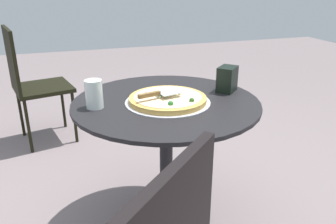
{
  "coord_description": "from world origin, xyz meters",
  "views": [
    {
      "loc": [
        1.45,
        -0.46,
        1.26
      ],
      "look_at": [
        0.03,
        0.0,
        0.66
      ],
      "focal_mm": 36.23,
      "sensor_mm": 36.0,
      "label": 1
    }
  ],
  "objects_px": {
    "napkin_dispenser": "(227,79)",
    "patio_table": "(166,134)",
    "pizza_server": "(159,94)",
    "drinking_cup": "(94,94)",
    "pizza_on_tray": "(168,99)",
    "patio_chair_near": "(31,79)"
  },
  "relations": [
    {
      "from": "pizza_on_tray",
      "to": "napkin_dispenser",
      "type": "height_order",
      "value": "napkin_dispenser"
    },
    {
      "from": "patio_table",
      "to": "napkin_dispenser",
      "type": "bearing_deg",
      "value": 97.05
    },
    {
      "from": "patio_table",
      "to": "patio_chair_near",
      "type": "distance_m",
      "value": 1.45
    },
    {
      "from": "patio_table",
      "to": "pizza_server",
      "type": "xyz_separation_m",
      "value": [
        0.04,
        -0.05,
        0.23
      ]
    },
    {
      "from": "pizza_on_tray",
      "to": "pizza_server",
      "type": "height_order",
      "value": "pizza_server"
    },
    {
      "from": "pizza_on_tray",
      "to": "pizza_server",
      "type": "relative_size",
      "value": 1.86
    },
    {
      "from": "drinking_cup",
      "to": "napkin_dispenser",
      "type": "height_order",
      "value": "same"
    },
    {
      "from": "napkin_dispenser",
      "to": "patio_table",
      "type": "bearing_deg",
      "value": 143.66
    },
    {
      "from": "patio_table",
      "to": "pizza_server",
      "type": "bearing_deg",
      "value": -49.21
    },
    {
      "from": "patio_table",
      "to": "pizza_on_tray",
      "type": "relative_size",
      "value": 2.23
    },
    {
      "from": "pizza_server",
      "to": "drinking_cup",
      "type": "bearing_deg",
      "value": -100.11
    },
    {
      "from": "patio_table",
      "to": "drinking_cup",
      "type": "distance_m",
      "value": 0.41
    },
    {
      "from": "pizza_on_tray",
      "to": "drinking_cup",
      "type": "bearing_deg",
      "value": -96.1
    },
    {
      "from": "pizza_on_tray",
      "to": "pizza_server",
      "type": "xyz_separation_m",
      "value": [
        0.02,
        -0.05,
        0.04
      ]
    },
    {
      "from": "pizza_server",
      "to": "napkin_dispenser",
      "type": "distance_m",
      "value": 0.4
    },
    {
      "from": "patio_table",
      "to": "napkin_dispenser",
      "type": "xyz_separation_m",
      "value": [
        -0.04,
        0.34,
        0.24
      ]
    },
    {
      "from": "drinking_cup",
      "to": "napkin_dispenser",
      "type": "xyz_separation_m",
      "value": [
        -0.03,
        0.67,
        -0.0
      ]
    },
    {
      "from": "pizza_on_tray",
      "to": "patio_chair_near",
      "type": "xyz_separation_m",
      "value": [
        -1.3,
        -0.69,
        -0.2
      ]
    },
    {
      "from": "drinking_cup",
      "to": "pizza_server",
      "type": "bearing_deg",
      "value": 79.89
    },
    {
      "from": "pizza_server",
      "to": "napkin_dispenser",
      "type": "relative_size",
      "value": 1.68
    },
    {
      "from": "patio_table",
      "to": "napkin_dispenser",
      "type": "height_order",
      "value": "napkin_dispenser"
    },
    {
      "from": "patio_table",
      "to": "napkin_dispenser",
      "type": "relative_size",
      "value": 6.96
    }
  ]
}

